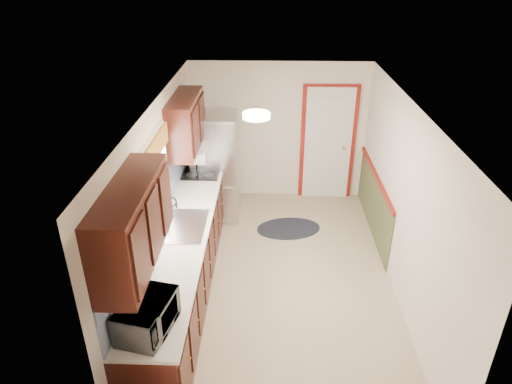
{
  "coord_description": "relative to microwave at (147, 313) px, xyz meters",
  "views": [
    {
      "loc": [
        -0.15,
        -4.95,
        3.89
      ],
      "look_at": [
        -0.32,
        0.34,
        1.15
      ],
      "focal_mm": 32.0,
      "sensor_mm": 36.0,
      "label": 1
    }
  ],
  "objects": [
    {
      "name": "room_shell",
      "position": [
        1.2,
        1.95,
        0.07
      ],
      "size": [
        3.2,
        5.2,
        2.52
      ],
      "color": "tan",
      "rests_on": "ground"
    },
    {
      "name": "ceiling_fixture",
      "position": [
        0.9,
        1.75,
        1.23
      ],
      "size": [
        0.3,
        0.3,
        0.06
      ],
      "primitive_type": "cylinder",
      "color": "#FFD88C",
      "rests_on": "room_shell"
    },
    {
      "name": "rug",
      "position": [
        1.37,
        3.24,
        -1.13
      ],
      "size": [
        1.12,
        0.82,
        0.01
      ],
      "primitive_type": "ellipsoid",
      "rotation": [
        0.0,
        0.0,
        0.17
      ],
      "color": "black",
      "rests_on": "ground"
    },
    {
      "name": "cooktop",
      "position": [
        0.01,
        3.35,
        -0.18
      ],
      "size": [
        0.54,
        0.65,
        0.02
      ],
      "primitive_type": "cube",
      "color": "black",
      "rests_on": "kitchen_run"
    },
    {
      "name": "microwave",
      "position": [
        0.0,
        0.0,
        0.0
      ],
      "size": [
        0.43,
        0.63,
        0.39
      ],
      "primitive_type": "imported",
      "rotation": [
        0.0,
        0.0,
        1.36
      ],
      "color": "white",
      "rests_on": "kitchen_run"
    },
    {
      "name": "back_wall_trim",
      "position": [
        2.19,
        4.16,
        -0.25
      ],
      "size": [
        1.12,
        2.3,
        2.08
      ],
      "color": "maroon",
      "rests_on": "ground"
    },
    {
      "name": "kitchen_run",
      "position": [
        -0.04,
        1.66,
        -0.32
      ],
      "size": [
        0.63,
        4.0,
        2.2
      ],
      "color": "#36120C",
      "rests_on": "ground"
    },
    {
      "name": "refrigerator",
      "position": [
        0.18,
        3.7,
        -0.26
      ],
      "size": [
        0.73,
        0.73,
        1.75
      ],
      "rotation": [
        0.0,
        0.0,
        -0.0
      ],
      "color": "#B7B7BC",
      "rests_on": "ground"
    }
  ]
}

